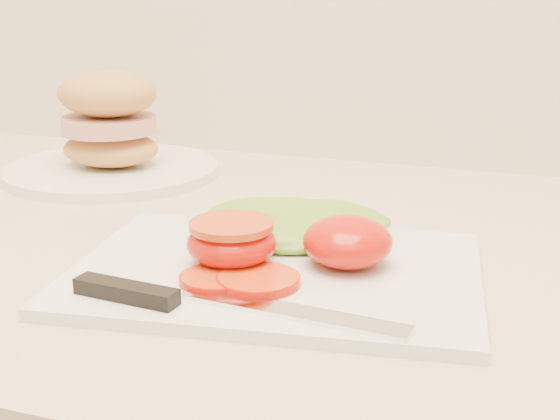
% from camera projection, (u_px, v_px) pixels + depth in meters
% --- Properties ---
extents(cutting_board, '(0.35, 0.27, 0.01)m').
position_uv_depth(cutting_board, '(276.00, 273.00, 0.63)').
color(cutting_board, silver).
rests_on(cutting_board, counter).
extents(tomato_half_dome, '(0.07, 0.07, 0.04)m').
position_uv_depth(tomato_half_dome, '(347.00, 241.00, 0.62)').
color(tomato_half_dome, '#C21900').
rests_on(tomato_half_dome, cutting_board).
extents(tomato_half_cut, '(0.07, 0.07, 0.04)m').
position_uv_depth(tomato_half_cut, '(232.00, 241.00, 0.62)').
color(tomato_half_cut, '#C21900').
rests_on(tomato_half_cut, cutting_board).
extents(tomato_slice_0, '(0.06, 0.06, 0.01)m').
position_uv_depth(tomato_slice_0, '(258.00, 280.00, 0.59)').
color(tomato_slice_0, '#D94C14').
rests_on(tomato_slice_0, cutting_board).
extents(tomato_slice_1, '(0.05, 0.05, 0.01)m').
position_uv_depth(tomato_slice_1, '(216.00, 279.00, 0.59)').
color(tomato_slice_1, '#D94C14').
rests_on(tomato_slice_1, cutting_board).
extents(lettuce_leaf_0, '(0.16, 0.13, 0.03)m').
position_uv_depth(lettuce_leaf_0, '(277.00, 225.00, 0.69)').
color(lettuce_leaf_0, '#69AA2D').
rests_on(lettuce_leaf_0, cutting_board).
extents(lettuce_leaf_1, '(0.14, 0.12, 0.03)m').
position_uv_depth(lettuce_leaf_1, '(323.00, 226.00, 0.68)').
color(lettuce_leaf_1, '#69AA2D').
rests_on(lettuce_leaf_1, cutting_board).
extents(knife, '(0.25, 0.05, 0.01)m').
position_uv_depth(knife, '(190.00, 299.00, 0.55)').
color(knife, silver).
rests_on(knife, cutting_board).
extents(sandwich_plate, '(0.26, 0.26, 0.13)m').
position_uv_depth(sandwich_plate, '(110.00, 138.00, 0.93)').
color(sandwich_plate, white).
rests_on(sandwich_plate, counter).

